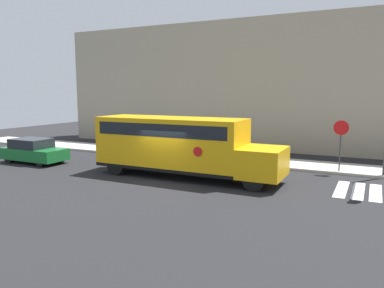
% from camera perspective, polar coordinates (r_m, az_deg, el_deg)
% --- Properties ---
extents(ground_plane, '(60.00, 60.00, 0.00)m').
position_cam_1_polar(ground_plane, '(18.92, -3.92, -5.47)').
color(ground_plane, black).
extents(sidewalk_strip, '(44.00, 3.00, 0.15)m').
position_cam_1_polar(sidewalk_strip, '(24.62, 3.69, -2.12)').
color(sidewalk_strip, '#B2ADA3').
rests_on(sidewalk_strip, ground).
extents(building_backdrop, '(32.00, 4.00, 9.73)m').
position_cam_1_polar(building_backdrop, '(30.34, 8.55, 8.81)').
color(building_backdrop, '#9E937F').
rests_on(building_backdrop, ground).
extents(school_bus, '(9.84, 2.57, 3.07)m').
position_cam_1_polar(school_bus, '(19.29, -2.06, 0.09)').
color(school_bus, '#EAA80F').
rests_on(school_bus, ground).
extents(parked_car, '(4.07, 1.83, 1.50)m').
position_cam_1_polar(parked_car, '(25.24, -22.97, -0.97)').
color(parked_car, '#196B2D').
rests_on(parked_car, ground).
extents(stop_sign, '(0.78, 0.10, 2.89)m').
position_cam_1_polar(stop_sign, '(21.45, 21.71, 0.86)').
color(stop_sign, '#38383A').
rests_on(stop_sign, ground).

